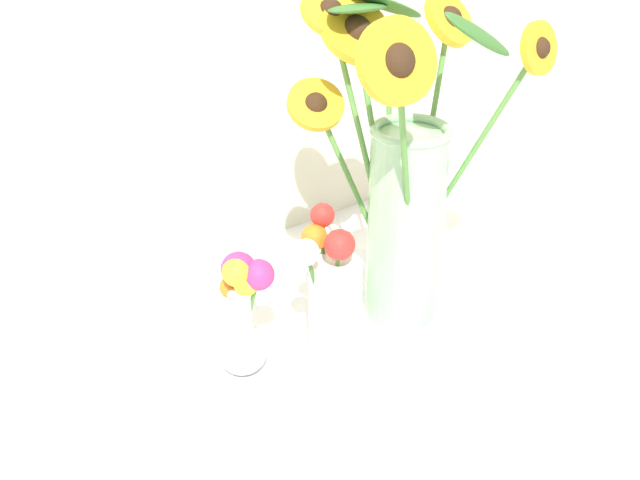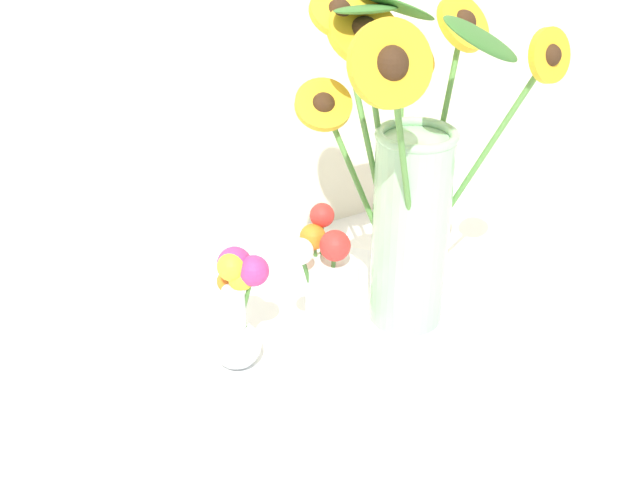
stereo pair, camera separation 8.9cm
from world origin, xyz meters
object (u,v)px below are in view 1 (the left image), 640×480
serving_tray (320,341)px  vase_small_center (333,295)px  mason_jar_sunflowers (403,178)px  vase_bulb_right (243,313)px

serving_tray → vase_small_center: 0.10m
mason_jar_sunflowers → vase_small_center: size_ratio=2.26×
vase_bulb_right → serving_tray: bearing=-1.0°
mason_jar_sunflowers → vase_bulb_right: bearing=175.5°
serving_tray → vase_bulb_right: vase_bulb_right is taller
vase_small_center → vase_bulb_right: vase_small_center is taller
serving_tray → vase_small_center: (-0.01, -0.04, 0.10)m
serving_tray → mason_jar_sunflowers: mason_jar_sunflowers is taller
vase_small_center → vase_bulb_right: bearing=158.5°
serving_tray → mason_jar_sunflowers: (0.12, -0.02, 0.21)m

